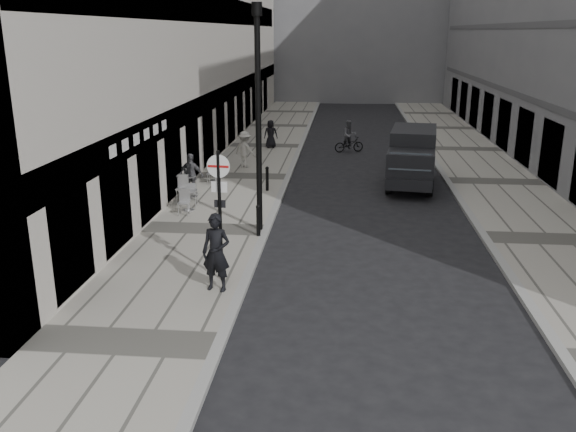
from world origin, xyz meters
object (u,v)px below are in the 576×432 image
walking_man (216,253)px  lamppost (258,109)px  panel_van (412,155)px  sign_post (219,199)px  cyclist (349,140)px

walking_man → lamppost: lamppost is taller
lamppost → panel_van: size_ratio=1.36×
sign_post → cyclist: (3.32, 18.53, -1.62)m
panel_van → cyclist: 7.73m
cyclist → lamppost: bearing=-120.9°
lamppost → panel_van: (5.56, 7.02, -2.71)m
lamppost → panel_van: 9.36m
lamppost → sign_post: bearing=-95.4°
walking_man → lamppost: bearing=96.1°
walking_man → panel_van: 13.36m
lamppost → panel_van: bearing=51.6°
walking_man → lamppost: (0.39, 4.94, 2.93)m
sign_post → cyclist: size_ratio=1.96×
walking_man → panel_van: panel_van is taller
walking_man → panel_van: size_ratio=0.38×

